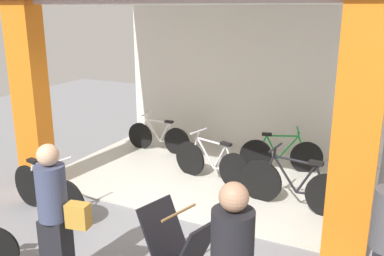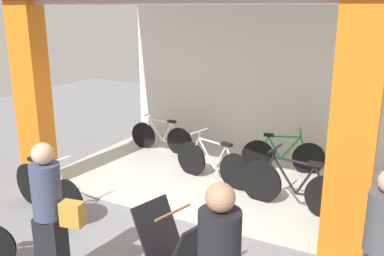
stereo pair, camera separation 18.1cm
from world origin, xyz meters
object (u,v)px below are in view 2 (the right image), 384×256
at_px(bicycle_inside_3, 293,187).
at_px(sandwich_board_sign, 174,246).
at_px(bicycle_inside_0, 283,155).
at_px(bicycle_parked_0, 48,190).
at_px(pedestrian_2, 50,215).
at_px(bicycle_inside_2, 161,137).
at_px(bicycle_inside_1, 213,163).
at_px(pedestrian_1, 382,246).

distance_m(bicycle_inside_3, sandwich_board_sign, 2.47).
bearing_deg(bicycle_inside_0, sandwich_board_sign, -92.38).
relative_size(bicycle_parked_0, pedestrian_2, 0.98).
bearing_deg(pedestrian_2, bicycle_inside_3, 58.76).
bearing_deg(bicycle_inside_2, bicycle_inside_3, -24.02).
bearing_deg(bicycle_inside_0, bicycle_inside_2, -179.59).
bearing_deg(sandwich_board_sign, bicycle_inside_1, 106.21).
bearing_deg(bicycle_parked_0, bicycle_inside_3, 28.38).
xyz_separation_m(bicycle_parked_0, sandwich_board_sign, (2.54, -0.59, 0.07)).
bearing_deg(sandwich_board_sign, bicycle_parked_0, 166.98).
height_order(sandwich_board_sign, pedestrian_2, pedestrian_2).
bearing_deg(sandwich_board_sign, bicycle_inside_3, 72.57).
relative_size(bicycle_inside_2, bicycle_inside_3, 0.86).
bearing_deg(bicycle_inside_2, sandwich_board_sign, -56.63).
bearing_deg(bicycle_inside_0, pedestrian_2, -105.72).
bearing_deg(sandwich_board_sign, pedestrian_2, -147.91).
height_order(bicycle_inside_1, pedestrian_1, pedestrian_1).
height_order(bicycle_parked_0, pedestrian_1, pedestrian_1).
xyz_separation_m(sandwich_board_sign, pedestrian_2, (-1.11, -0.70, 0.44)).
relative_size(bicycle_inside_0, bicycle_parked_0, 0.90).
height_order(bicycle_inside_2, pedestrian_1, pedestrian_1).
bearing_deg(bicycle_parked_0, bicycle_inside_0, 50.20).
relative_size(bicycle_inside_1, bicycle_inside_3, 0.92).
distance_m(bicycle_inside_1, bicycle_inside_3, 1.61).
height_order(bicycle_inside_0, pedestrian_1, pedestrian_1).
height_order(bicycle_parked_0, pedestrian_2, pedestrian_2).
distance_m(bicycle_inside_3, pedestrian_1, 2.45).
height_order(pedestrian_1, pedestrian_2, pedestrian_2).
xyz_separation_m(bicycle_inside_3, bicycle_parked_0, (-3.27, -1.77, -0.02)).
bearing_deg(bicycle_inside_3, sandwich_board_sign, -107.43).
height_order(bicycle_inside_2, sandwich_board_sign, sandwich_board_sign).
bearing_deg(bicycle_parked_0, bicycle_inside_1, 51.85).
height_order(bicycle_inside_1, bicycle_inside_3, bicycle_inside_3).
bearing_deg(sandwich_board_sign, pedestrian_1, 9.71).
distance_m(bicycle_inside_1, pedestrian_1, 3.80).
bearing_deg(bicycle_inside_1, pedestrian_2, -94.97).
height_order(bicycle_inside_0, bicycle_inside_2, bicycle_inside_0).
xyz_separation_m(bicycle_inside_1, bicycle_inside_3, (1.55, -0.43, 0.02)).
bearing_deg(bicycle_inside_3, bicycle_inside_2, 155.98).
bearing_deg(pedestrian_2, pedestrian_1, 18.26).
bearing_deg(sandwich_board_sign, bicycle_inside_0, 87.62).
bearing_deg(pedestrian_1, bicycle_inside_2, 143.08).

